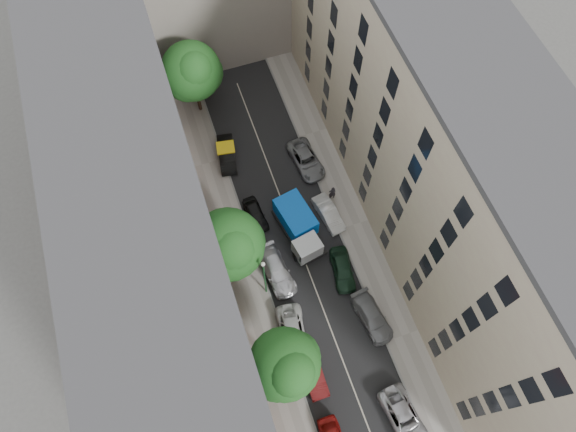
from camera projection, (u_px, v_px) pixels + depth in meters
name	position (u px, v px, depth m)	size (l,w,h in m)	color
ground	(298.00, 243.00, 47.40)	(120.00, 120.00, 0.00)	#4C4C49
road_surface	(298.00, 243.00, 47.39)	(8.00, 44.00, 0.02)	black
sidewalk_left	(241.00, 261.00, 46.56)	(3.00, 44.00, 0.15)	gray
sidewalk_right	(353.00, 225.00, 48.11)	(3.00, 44.00, 0.15)	gray
building_left	(156.00, 235.00, 36.84)	(8.00, 44.00, 20.00)	#504D4A
building_right	(433.00, 151.00, 39.94)	(8.00, 44.00, 20.00)	#B7AC8E
tarp_truck	(299.00, 226.00, 46.41)	(3.50, 6.56, 2.86)	black
car_left_1	(312.00, 372.00, 41.68)	(1.52, 4.36, 1.44)	#4B0F0F
car_left_2	(292.00, 332.00, 43.13)	(2.24, 4.86, 1.35)	silver
car_left_3	(277.00, 271.00, 45.42)	(2.11, 5.20, 1.51)	silver
car_left_4	(256.00, 215.00, 47.95)	(1.52, 3.79, 1.29)	black
car_left_5	(227.00, 154.00, 50.74)	(1.55, 4.46, 1.47)	black
car_right_0	(404.00, 418.00, 40.18)	(2.36, 5.12, 1.42)	#B6B5BA
car_right_1	(372.00, 317.00, 43.66)	(1.98, 4.86, 1.41)	slate
car_right_2	(343.00, 269.00, 45.49)	(1.76, 4.37, 1.49)	black
car_right_3	(329.00, 214.00, 47.94)	(1.47, 4.20, 1.38)	silver
car_right_4	(306.00, 160.00, 50.47)	(2.35, 5.11, 1.42)	gray
tree_near	(286.00, 365.00, 36.36)	(5.50, 5.26, 9.32)	#382619
tree_mid	(230.00, 246.00, 40.96)	(6.17, 6.02, 8.85)	#382619
tree_far	(193.00, 73.00, 48.81)	(5.94, 5.76, 8.64)	#382619
lamp_post	(264.00, 275.00, 41.38)	(0.36, 0.36, 7.03)	#195928
pedestrian	(332.00, 193.00, 48.45)	(0.69, 0.45, 1.88)	black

